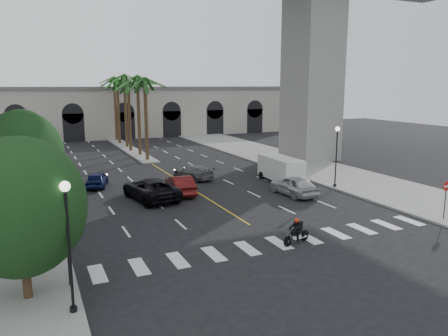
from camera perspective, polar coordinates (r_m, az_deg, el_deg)
ground at (r=26.49m, az=5.46°, el=-8.68°), size 140.00×140.00×0.00m
sidewalk_right at (r=46.62m, az=12.42°, el=-0.24°), size 8.00×100.00×0.15m
median at (r=61.56m, az=-12.28°, el=2.44°), size 2.00×24.00×0.20m
pier_building at (r=77.79m, az=-15.06°, el=7.11°), size 71.00×10.50×8.50m
palm_a at (r=51.19m, az=-10.30°, el=10.97°), size 3.20×3.20×10.30m
palm_b at (r=55.10m, az=-11.24°, el=11.20°), size 3.20×3.20×10.60m
palm_c at (r=58.94m, az=-12.41°, el=10.67°), size 3.20×3.20×10.10m
palm_d at (r=62.93m, az=-12.89°, el=11.32°), size 3.20×3.20×10.90m
palm_e at (r=66.80m, az=-13.79°, el=10.84°), size 3.20×3.20×10.40m
palm_f at (r=70.79m, az=-14.16°, el=11.03°), size 3.20×3.20×10.70m
street_tree_near at (r=19.27m, az=-25.07°, el=-4.65°), size 5.20×5.20×6.89m
street_tree_mid at (r=31.99m, az=-24.90°, el=1.52°), size 5.44×5.44×7.21m
street_tree_far at (r=43.93m, az=-24.79°, el=3.40°), size 5.04×5.04×6.68m
lamp_post_left_near at (r=17.60m, az=-19.66°, el=-8.40°), size 0.40×0.40×5.35m
lamp_post_left_far at (r=38.08m, az=-22.34°, el=1.55°), size 0.40×0.40×5.35m
lamp_post_right at (r=38.47m, az=14.48°, el=2.11°), size 0.40×0.40×5.35m
traffic_signal_near at (r=20.20m, az=-19.85°, el=-8.06°), size 0.25×0.18×3.65m
traffic_signal_far at (r=24.02m, az=-20.63°, el=-5.12°), size 0.25×0.18×3.65m
motorcycle_rider at (r=25.18m, az=9.55°, el=-8.22°), size 2.00×0.76×1.49m
car_a at (r=35.75m, az=9.09°, el=-2.25°), size 2.17×4.89×1.64m
car_b at (r=35.82m, az=-5.75°, el=-2.20°), size 2.06×4.86×1.56m
car_c at (r=34.46m, az=-9.57°, el=-2.71°), size 3.77×6.47×1.69m
car_d at (r=41.49m, az=-4.05°, el=-0.53°), size 3.19×4.98×1.34m
car_e at (r=39.74m, az=-16.28°, el=-1.43°), size 2.65×4.30×1.37m
cargo_van at (r=40.27m, az=7.44°, el=-0.06°), size 2.32×5.46×2.30m
do_not_enter_sign at (r=31.92m, az=27.00°, el=-2.84°), size 0.65×0.09×2.66m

